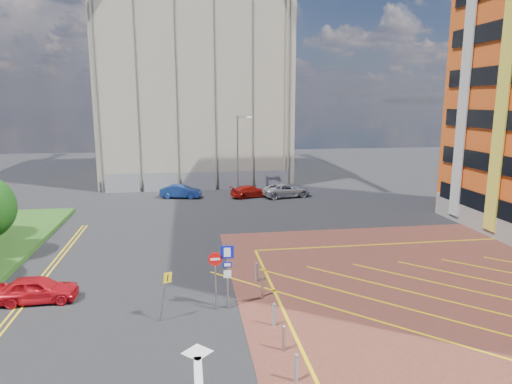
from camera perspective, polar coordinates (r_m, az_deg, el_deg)
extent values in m
plane|color=black|center=(20.99, -4.70, -15.54)|extent=(140.00, 140.00, 0.00)
cube|color=brown|center=(25.87, 28.75, -11.61)|extent=(26.00, 26.00, 0.02)
cylinder|color=#9EA0A8|center=(47.30, -2.31, 4.66)|extent=(0.16, 0.16, 8.00)
cylinder|color=#9EA0A8|center=(47.08, -1.61, 9.37)|extent=(1.20, 0.10, 0.10)
cube|color=silver|center=(47.16, -0.88, 9.34)|extent=(0.50, 0.15, 0.12)
cylinder|color=#9EA0A8|center=(21.28, -3.59, -10.42)|extent=(0.10, 0.10, 3.20)
cube|color=#0912A5|center=(20.85, -3.63, -7.51)|extent=(0.60, 0.04, 0.60)
cube|color=white|center=(20.83, -3.62, -7.53)|extent=(0.30, 0.02, 0.42)
cube|color=#0912A5|center=(21.05, -3.61, -9.06)|extent=(0.40, 0.04, 0.25)
cube|color=white|center=(21.03, -3.60, -9.08)|extent=(0.28, 0.02, 0.14)
cube|color=white|center=(21.21, -3.59, -10.20)|extent=(0.35, 0.04, 0.35)
cylinder|color=#9EA0A8|center=(21.34, -5.09, -11.10)|extent=(0.08, 0.08, 2.70)
cylinder|color=red|center=(20.91, -5.13, -8.35)|extent=(0.64, 0.04, 0.64)
cube|color=white|center=(20.89, -5.13, -8.37)|extent=(0.44, 0.02, 0.10)
cylinder|color=#9EA0A8|center=(20.71, -11.51, -12.76)|extent=(0.45, 0.08, 2.18)
cube|color=yellow|center=(20.33, -10.99, -10.46)|extent=(0.40, 0.40, 0.52)
cylinder|color=black|center=(16.75, 5.02, -21.23)|extent=(0.14, 0.14, 0.90)
cylinder|color=#9EA0A8|center=(18.42, 3.49, -17.95)|extent=(0.14, 0.14, 0.90)
cylinder|color=black|center=(20.15, 2.26, -15.22)|extent=(0.14, 0.14, 0.90)
cylinder|color=#9EA0A8|center=(22.83, 0.81, -11.90)|extent=(0.14, 0.14, 0.90)
cylinder|color=black|center=(24.66, 0.04, -10.09)|extent=(0.14, 0.14, 0.90)
cube|color=#A39A85|center=(58.73, -7.68, 12.70)|extent=(21.20, 19.20, 22.00)
cube|color=yellow|center=(61.25, -5.90, 18.31)|extent=(0.90, 0.90, 34.00)
cube|color=gray|center=(49.48, -6.00, 1.39)|extent=(21.60, 0.06, 2.00)
imported|color=red|center=(24.62, -25.67, -10.89)|extent=(3.75, 1.56, 1.27)
imported|color=navy|center=(45.86, -9.39, 0.08)|extent=(4.20, 2.23, 1.32)
imported|color=#B0160F|center=(45.63, -0.67, 0.09)|extent=(4.39, 2.75, 1.19)
imported|color=#B4B5BC|center=(45.82, 3.78, 0.22)|extent=(5.23, 3.13, 1.36)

